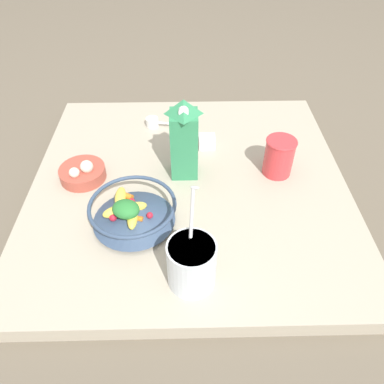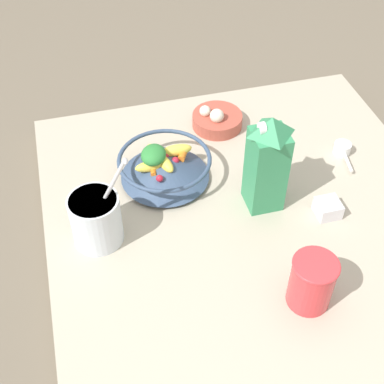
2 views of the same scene
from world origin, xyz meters
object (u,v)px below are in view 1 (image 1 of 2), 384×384
object	(u,v)px
milk_carton	(184,139)
fruit_bowl	(132,211)
drinking_cup	(279,156)
garlic_bowl	(83,173)
yogurt_tub	(191,262)
spice_jar	(207,142)

from	to	relation	value
milk_carton	fruit_bowl	bearing A→B (deg)	-123.71
milk_carton	drinking_cup	world-z (taller)	milk_carton
drinking_cup	garlic_bowl	distance (m)	0.57
milk_carton	drinking_cup	xyz separation A→B (m)	(0.27, -0.01, -0.06)
garlic_bowl	yogurt_tub	bearing A→B (deg)	-49.27
milk_carton	drinking_cup	size ratio (longest dim) A/B	2.12
milk_carton	garlic_bowl	world-z (taller)	milk_carton
yogurt_tub	garlic_bowl	distance (m)	0.47
fruit_bowl	drinking_cup	distance (m)	0.45
fruit_bowl	drinking_cup	world-z (taller)	drinking_cup
drinking_cup	spice_jar	size ratio (longest dim) A/B	2.19
yogurt_tub	drinking_cup	xyz separation A→B (m)	(0.26, 0.37, -0.01)
spice_jar	drinking_cup	bearing A→B (deg)	-33.77
spice_jar	garlic_bowl	xyz separation A→B (m)	(-0.37, -0.15, 0.00)
fruit_bowl	spice_jar	bearing A→B (deg)	57.86
garlic_bowl	spice_jar	bearing A→B (deg)	22.02
fruit_bowl	yogurt_tub	distance (m)	0.23
fruit_bowl	milk_carton	size ratio (longest dim) A/B	0.92
drinking_cup	yogurt_tub	bearing A→B (deg)	-125.19
milk_carton	garlic_bowl	distance (m)	0.31
spice_jar	garlic_bowl	world-z (taller)	garlic_bowl
milk_carton	yogurt_tub	bearing A→B (deg)	-88.33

